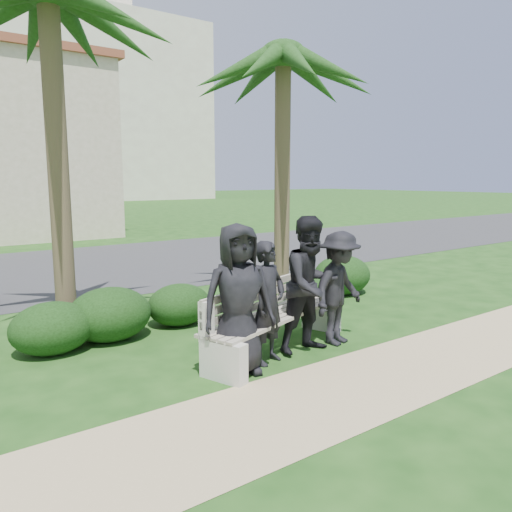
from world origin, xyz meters
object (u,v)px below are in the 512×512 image
at_px(man_d, 339,288).
at_px(palm_right, 283,58).
at_px(man_a, 238,299).
at_px(man_c, 311,285).
at_px(park_bench, 278,321).
at_px(man_b, 269,303).

distance_m(man_d, palm_right, 5.13).
height_order(man_a, man_c, man_c).
bearing_deg(man_d, park_bench, 148.58).
distance_m(park_bench, palm_right, 5.60).
relative_size(park_bench, man_b, 1.77).
bearing_deg(palm_right, man_a, -136.02).
relative_size(park_bench, man_c, 1.50).
xyz_separation_m(man_b, man_d, (1.28, -0.00, 0.02)).
bearing_deg(man_b, man_a, 167.46).
relative_size(man_a, man_d, 1.13).
xyz_separation_m(man_a, man_d, (1.80, 0.06, -0.11)).
xyz_separation_m(park_bench, man_c, (0.36, -0.29, 0.53)).
xyz_separation_m(man_b, man_c, (0.74, -0.00, 0.14)).
height_order(park_bench, man_a, man_a).
relative_size(park_bench, man_a, 1.53).
bearing_deg(man_b, palm_right, 29.35).
bearing_deg(man_d, man_a, 167.85).
bearing_deg(man_a, man_c, 15.64).
relative_size(man_a, man_c, 0.99).
xyz_separation_m(park_bench, palm_right, (2.29, 2.73, 4.32)).
relative_size(man_b, palm_right, 0.28).
height_order(park_bench, man_c, man_c).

